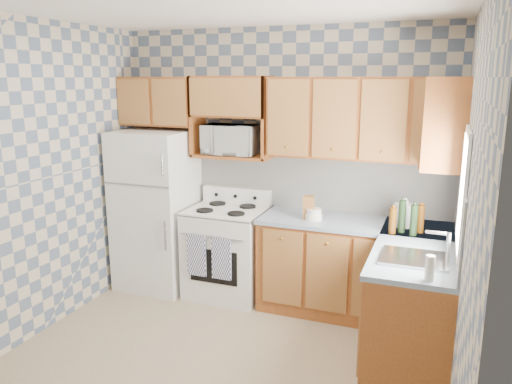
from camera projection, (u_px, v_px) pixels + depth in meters
floor at (216, 366)px, 3.91m from camera, size 3.40×3.40×0.00m
back_wall at (281, 165)px, 5.07m from camera, size 3.40×0.02×2.70m
right_wall at (466, 223)px, 3.02m from camera, size 0.02×3.20×2.70m
backsplash_back at (319, 182)px, 4.95m from camera, size 2.60×0.02×0.56m
backsplash_right at (460, 214)px, 3.79m from camera, size 0.02×1.60×0.56m
refrigerator at (157, 210)px, 5.31m from camera, size 0.75×0.70×1.68m
stove_body at (227, 253)px, 5.14m from camera, size 0.76×0.65×0.90m
cooktop at (226, 210)px, 5.03m from camera, size 0.76×0.65×0.02m
backguard at (237, 195)px, 5.26m from camera, size 0.76×0.08×0.17m
dish_towel_left at (197, 255)px, 4.86m from camera, size 0.20×0.02×0.42m
dish_towel_right at (221, 259)px, 4.77m from camera, size 0.20×0.02×0.42m
base_cabinets_back at (353, 270)px, 4.71m from camera, size 1.75×0.60×0.88m
base_cabinets_right at (413, 301)px, 4.06m from camera, size 0.60×1.60×0.88m
countertop_back at (355, 223)px, 4.60m from camera, size 1.77×0.63×0.04m
countertop_right at (416, 247)px, 3.95m from camera, size 0.63×1.60×0.04m
upper_cabinets_back at (363, 119)px, 4.52m from camera, size 1.75×0.33×0.74m
upper_cabinets_fridge at (160, 101)px, 5.23m from camera, size 0.82×0.33×0.50m
upper_cabinets_right at (446, 123)px, 4.10m from camera, size 0.33×0.70×0.74m
microwave_shelf at (232, 156)px, 5.06m from camera, size 0.80×0.33×0.03m
microwave at (231, 139)px, 5.06m from camera, size 0.57×0.40×0.30m
sink at (414, 259)px, 3.63m from camera, size 0.48×0.40×0.03m
window at (463, 192)px, 3.41m from camera, size 0.02×0.66×0.86m
bottle_0 at (402, 216)px, 4.25m from camera, size 0.06×0.06×0.28m
bottle_1 at (414, 220)px, 4.16m from camera, size 0.06×0.06×0.26m
bottle_2 at (421, 219)px, 4.24m from camera, size 0.06×0.06×0.24m
bottle_3 at (393, 221)px, 4.22m from camera, size 0.06×0.06×0.22m
knife_block at (309, 207)px, 4.66m from camera, size 0.11×0.11×0.22m
electric_kettle at (403, 215)px, 4.41m from camera, size 0.16×0.16×0.21m
food_containers at (314, 214)px, 4.64m from camera, size 0.16×0.16×0.11m
soap_bottle at (430, 268)px, 3.24m from camera, size 0.06×0.06×0.17m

